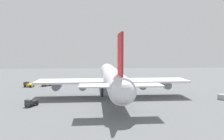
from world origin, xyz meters
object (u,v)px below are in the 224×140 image
object	(u,v)px
safety_cone_nose	(99,83)
cargo_loader	(29,85)
cargo_container_fore	(222,97)
pushback_tractor	(46,83)
cargo_airplane	(112,77)
baggage_tug	(31,103)
catering_truck	(101,84)

from	to	relation	value
safety_cone_nose	cargo_loader	bearing A→B (deg)	104.31
cargo_loader	cargo_container_fore	distance (m)	78.88
pushback_tractor	cargo_container_fore	world-z (taller)	pushback_tractor
safety_cone_nose	cargo_airplane	bearing A→B (deg)	-172.55
pushback_tractor	cargo_container_fore	bearing A→B (deg)	-118.05
cargo_container_fore	safety_cone_nose	size ratio (longest dim) A/B	4.18
baggage_tug	safety_cone_nose	distance (m)	49.42
baggage_tug	catering_truck	xyz separation A→B (m)	(36.90, -21.72, -0.02)
cargo_airplane	cargo_container_fore	bearing A→B (deg)	-106.01
cargo_loader	pushback_tractor	bearing A→B (deg)	-72.32
cargo_loader	cargo_container_fore	xyz separation A→B (m)	(-32.16, -72.03, -0.24)
cargo_container_fore	baggage_tug	bearing A→B (deg)	94.11
catering_truck	pushback_tractor	distance (m)	25.65
cargo_airplane	cargo_loader	bearing A→B (deg)	58.81
pushback_tractor	baggage_tug	bearing A→B (deg)	-174.34
cargo_airplane	catering_truck	size ratio (longest dim) A/B	13.38
pushback_tractor	cargo_container_fore	size ratio (longest dim) A/B	1.54
catering_truck	cargo_loader	xyz separation A→B (m)	(-0.37, 32.88, 0.08)
cargo_loader	safety_cone_nose	world-z (taller)	cargo_loader
cargo_airplane	pushback_tractor	xyz separation A→B (m)	(24.18, 28.78, -5.31)
catering_truck	cargo_airplane	bearing A→B (deg)	-171.80
cargo_loader	pushback_tractor	world-z (taller)	pushback_tractor
pushback_tractor	safety_cone_nose	xyz separation A→B (m)	(5.87, -24.85, -0.81)
catering_truck	safety_cone_nose	world-z (taller)	catering_truck
pushback_tractor	cargo_container_fore	distance (m)	73.34
cargo_airplane	safety_cone_nose	bearing A→B (deg)	7.45
cargo_airplane	catering_truck	bearing A→B (deg)	8.20
cargo_airplane	pushback_tractor	distance (m)	37.96
baggage_tug	pushback_tractor	size ratio (longest dim) A/B	0.87
cargo_airplane	cargo_loader	world-z (taller)	cargo_airplane
catering_truck	cargo_loader	distance (m)	32.89
cargo_container_fore	cargo_loader	bearing A→B (deg)	65.94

